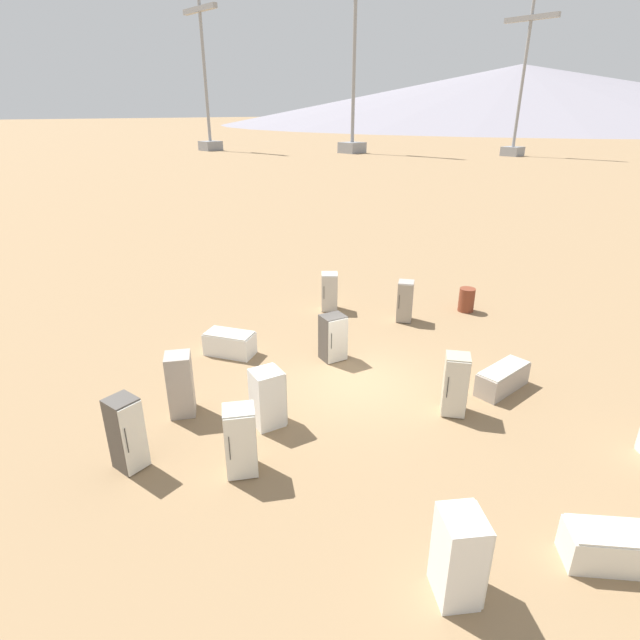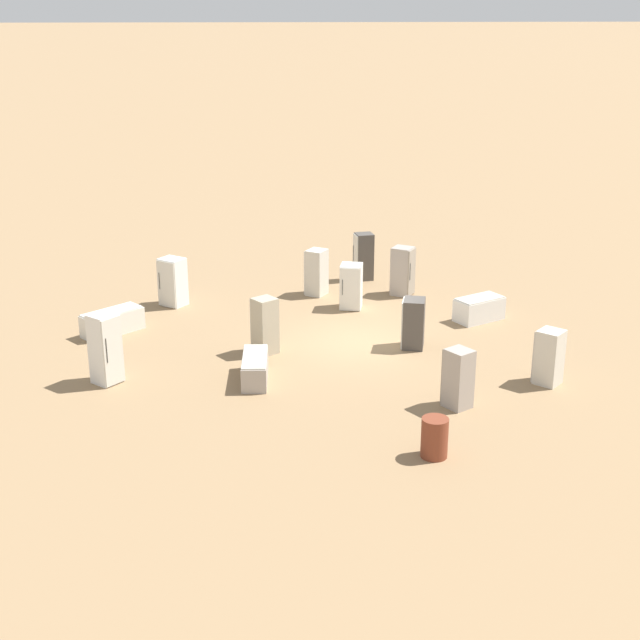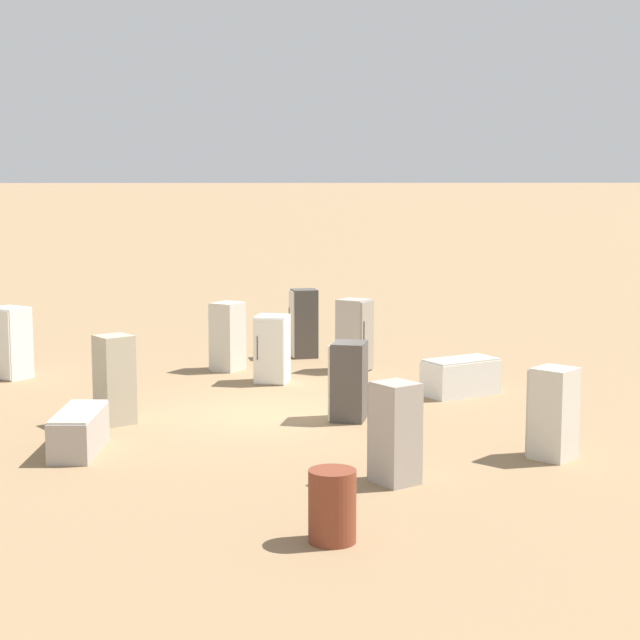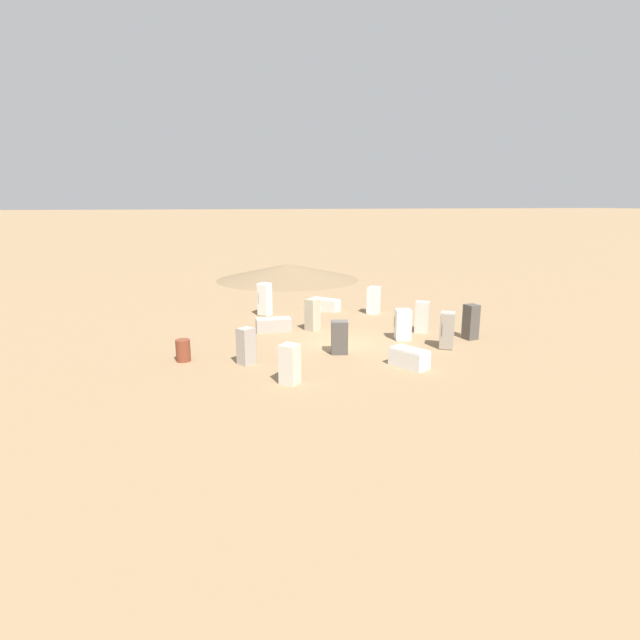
% 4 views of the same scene
% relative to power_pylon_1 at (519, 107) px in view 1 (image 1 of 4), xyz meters
% --- Properties ---
extents(ground_plane, '(1000.00, 1000.00, 0.00)m').
position_rel_power_pylon_1_xyz_m(ground_plane, '(-34.28, 77.66, -7.91)').
color(ground_plane, '#937551').
extents(mountain_ridge_0, '(334.16, 334.16, 30.91)m').
position_rel_power_pylon_1_xyz_m(mountain_ridge_0, '(103.40, -207.44, 7.54)').
color(mountain_ridge_0, gray).
rests_on(mountain_ridge_0, ground_plane).
extents(power_pylon_1, '(8.91, 3.05, 25.45)m').
position_rel_power_pylon_1_xyz_m(power_pylon_1, '(0.00, 0.00, 0.00)').
color(power_pylon_1, gray).
rests_on(power_pylon_1, ground_plane).
extents(power_pylon_2, '(11.15, 3.82, 31.85)m').
position_rel_power_pylon_1_xyz_m(power_pylon_2, '(23.61, 15.57, 1.99)').
color(power_pylon_2, gray).
rests_on(power_pylon_2, ground_plane).
extents(power_pylon_3, '(10.28, 3.53, 29.38)m').
position_rel_power_pylon_1_xyz_m(power_pylon_3, '(47.21, 31.14, 1.22)').
color(power_pylon_3, gray).
rests_on(power_pylon_3, ground_plane).
extents(discarded_fridge_0, '(1.02, 1.01, 1.63)m').
position_rel_power_pylon_1_xyz_m(discarded_fridge_0, '(-40.21, 81.61, -7.10)').
color(discarded_fridge_0, white).
rests_on(discarded_fridge_0, ground_plane).
extents(discarded_fridge_1, '(0.74, 0.67, 1.74)m').
position_rel_power_pylon_1_xyz_m(discarded_fridge_1, '(-33.42, 84.07, -7.05)').
color(discarded_fridge_1, '#4C4742').
rests_on(discarded_fridge_1, ground_plane).
extents(discarded_fridge_2, '(0.93, 0.90, 1.71)m').
position_rel_power_pylon_1_xyz_m(discarded_fridge_2, '(-32.29, 82.13, -7.06)').
color(discarded_fridge_2, '#A89E93').
rests_on(discarded_fridge_2, ground_plane).
extents(discarded_fridge_4, '(0.81, 0.86, 1.49)m').
position_rel_power_pylon_1_xyz_m(discarded_fridge_4, '(-32.83, 77.07, -7.17)').
color(discarded_fridge_4, '#4C4742').
rests_on(discarded_fridge_4, ground_plane).
extents(discarded_fridge_5, '(0.76, 1.86, 0.71)m').
position_rel_power_pylon_1_xyz_m(discarded_fridge_5, '(-37.53, 74.94, -7.56)').
color(discarded_fridge_5, '#A89E93').
rests_on(discarded_fridge_5, ground_plane).
extents(discarded_fridge_6, '(1.77, 1.44, 0.77)m').
position_rel_power_pylon_1_xyz_m(discarded_fridge_6, '(-30.27, 79.28, -7.53)').
color(discarded_fridge_6, white).
rests_on(discarded_fridge_6, ground_plane).
extents(discarded_fridge_7, '(0.89, 0.90, 1.62)m').
position_rel_power_pylon_1_xyz_m(discarded_fridge_7, '(-35.30, 82.38, -7.10)').
color(discarded_fridge_7, beige).
rests_on(discarded_fridge_7, ground_plane).
extents(discarded_fridge_8, '(0.85, 0.86, 1.67)m').
position_rel_power_pylon_1_xyz_m(discarded_fridge_8, '(-37.21, 76.98, -7.08)').
color(discarded_fridge_8, '#B2A88E').
rests_on(discarded_fridge_8, ground_plane).
extents(discarded_fridge_9, '(1.93, 1.80, 0.73)m').
position_rel_power_pylon_1_xyz_m(discarded_fridge_9, '(-41.88, 79.00, -7.55)').
color(discarded_fridge_9, silver).
rests_on(discarded_fridge_9, ground_plane).
extents(discarded_fridge_10, '(0.84, 0.88, 1.51)m').
position_rel_power_pylon_1_xyz_m(discarded_fridge_10, '(-34.25, 80.81, -7.16)').
color(discarded_fridge_10, white).
rests_on(discarded_fridge_10, ground_plane).
extents(discarded_fridge_11, '(0.82, 0.84, 1.55)m').
position_rel_power_pylon_1_xyz_m(discarded_fridge_11, '(-32.45, 72.87, -7.14)').
color(discarded_fridge_11, '#A89E93').
rests_on(discarded_fridge_11, ground_plane).
extents(discarded_fridge_12, '(0.90, 0.89, 1.51)m').
position_rel_power_pylon_1_xyz_m(discarded_fridge_12, '(-29.69, 74.14, -7.16)').
color(discarded_fridge_12, beige).
rests_on(discarded_fridge_12, ground_plane).
extents(rusty_barrel, '(0.61, 0.61, 0.94)m').
position_rel_power_pylon_1_xyz_m(rusty_barrel, '(-33.55, 70.31, -7.44)').
color(rusty_barrel, brown).
rests_on(rusty_barrel, ground_plane).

